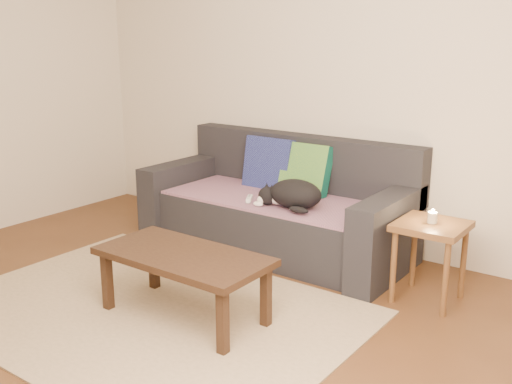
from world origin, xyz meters
TOP-DOWN VIEW (x-y plane):
  - ground at (0.00, 0.00)m, footprint 4.50×4.50m
  - back_wall at (0.00, 2.00)m, footprint 4.50×0.04m
  - sofa at (0.00, 1.57)m, footprint 2.10×0.94m
  - throw_blanket at (0.00, 1.48)m, footprint 1.66×0.74m
  - cushion_navy at (-0.21, 1.74)m, footprint 0.43×0.18m
  - cushion_green at (0.14, 1.74)m, footprint 0.40×0.21m
  - cat at (0.28, 1.33)m, footprint 0.52×0.40m
  - wii_remote_a at (-0.09, 1.30)m, footprint 0.11×0.15m
  - wii_remote_b at (-0.00, 1.37)m, footprint 0.08×0.15m
  - side_table at (1.31, 1.33)m, footprint 0.42×0.42m
  - candle at (1.31, 1.33)m, footprint 0.06×0.06m
  - rug at (0.00, 0.15)m, footprint 2.50×1.80m
  - coffee_table at (0.23, 0.23)m, footprint 1.04×0.52m

SIDE VIEW (x-z plane):
  - ground at x=0.00m, z-range 0.00..0.00m
  - rug at x=0.00m, z-range 0.00..0.01m
  - sofa at x=0.00m, z-range -0.13..0.74m
  - coffee_table at x=0.23m, z-range 0.16..0.57m
  - side_table at x=1.31m, z-range 0.17..0.69m
  - throw_blanket at x=0.00m, z-range 0.42..0.44m
  - wii_remote_a at x=-0.09m, z-range 0.44..0.47m
  - wii_remote_b at x=0.00m, z-range 0.44..0.47m
  - cat at x=0.28m, z-range 0.44..0.64m
  - candle at x=1.31m, z-range 0.51..0.60m
  - cushion_navy at x=-0.21m, z-range 0.41..0.85m
  - cushion_green at x=0.14m, z-range 0.42..0.84m
  - back_wall at x=0.00m, z-range 0.00..2.60m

